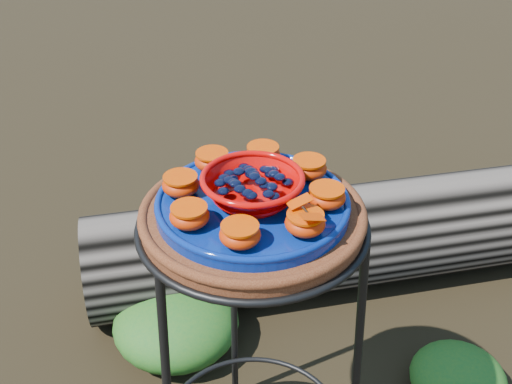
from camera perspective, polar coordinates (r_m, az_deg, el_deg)
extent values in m
cylinder|color=#411508|center=(1.09, -0.30, -2.30)|extent=(0.38, 0.38, 0.03)
cylinder|color=navy|center=(1.08, -0.30, -1.16)|extent=(0.33, 0.33, 0.02)
ellipsoid|color=#B80506|center=(0.99, 4.38, -2.78)|extent=(0.06, 0.06, 0.03)
ellipsoid|color=#B80506|center=(1.05, 6.28, -0.44)|extent=(0.06, 0.06, 0.03)
ellipsoid|color=#B80506|center=(1.13, 4.72, 2.11)|extent=(0.06, 0.06, 0.03)
ellipsoid|color=#B80506|center=(1.17, 0.62, 3.34)|extent=(0.06, 0.06, 0.03)
ellipsoid|color=#B80506|center=(1.15, -3.91, 2.77)|extent=(0.06, 0.06, 0.03)
ellipsoid|color=#B80506|center=(1.08, -6.70, 0.63)|extent=(0.06, 0.06, 0.03)
ellipsoid|color=#B80506|center=(1.01, -5.94, -2.14)|extent=(0.06, 0.06, 0.03)
ellipsoid|color=#B80506|center=(0.96, -1.43, -3.81)|extent=(0.06, 0.06, 0.03)
ellipsoid|color=#19591C|center=(1.78, 17.55, -15.43)|extent=(0.25, 0.25, 0.12)
ellipsoid|color=#19591C|center=(1.82, -7.13, -11.26)|extent=(0.35, 0.35, 0.17)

